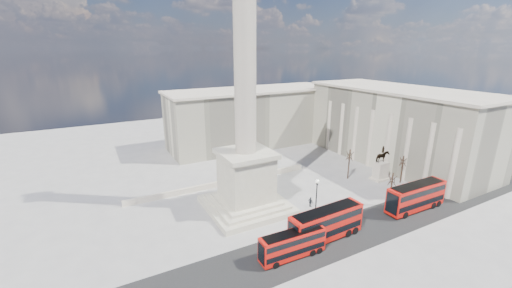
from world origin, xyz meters
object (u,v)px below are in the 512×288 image
object	(u,v)px
red_bus_c	(416,196)
pedestrian_standing	(410,194)
red_bus_b	(326,224)
nelsons_column	(246,140)
red_bus_a	(293,244)
equestrian_statue	(381,168)
victorian_lamp	(316,196)
pedestrian_crossing	(310,202)
pedestrian_walking	(402,196)

from	to	relation	value
red_bus_c	pedestrian_standing	xyz separation A→B (m)	(3.30, 3.48, -1.81)
red_bus_c	red_bus_b	bearing A→B (deg)	179.59
nelsons_column	red_bus_a	xyz separation A→B (m)	(-0.68, -15.77, -10.87)
nelsons_column	pedestrian_standing	size ratio (longest dim) A/B	31.08
pedestrian_standing	equestrian_statue	bearing A→B (deg)	-136.52
red_bus_c	pedestrian_standing	bearing A→B (deg)	47.35
victorian_lamp	equestrian_statue	size ratio (longest dim) A/B	0.94
red_bus_c	pedestrian_crossing	bearing A→B (deg)	149.30
red_bus_a	red_bus_c	distance (m)	27.03
pedestrian_walking	equestrian_statue	bearing A→B (deg)	46.06
red_bus_a	pedestrian_standing	xyz separation A→B (m)	(30.31, 4.27, -1.25)
equestrian_statue	red_bus_b	bearing A→B (deg)	-154.65
pedestrian_walking	pedestrian_crossing	distance (m)	18.20
equestrian_statue	pedestrian_walking	bearing A→B (deg)	-114.91
red_bus_b	red_bus_c	size ratio (longest dim) A/B	1.01
victorian_lamp	equestrian_statue	distance (m)	24.32
red_bus_b	pedestrian_standing	xyz separation A→B (m)	(23.41, 3.07, -1.83)
equestrian_statue	red_bus_a	bearing A→B (deg)	-157.71
pedestrian_crossing	pedestrian_standing	bearing A→B (deg)	-120.46
red_bus_c	pedestrian_walking	world-z (taller)	red_bus_c
equestrian_statue	red_bus_c	bearing A→B (deg)	-113.52
red_bus_a	pedestrian_walking	bearing A→B (deg)	10.52
red_bus_b	red_bus_c	xyz separation A→B (m)	(20.12, -0.41, -0.02)
pedestrian_standing	pedestrian_crossing	bearing A→B (deg)	-51.09
pedestrian_walking	pedestrian_crossing	size ratio (longest dim) A/B	0.85
nelsons_column	red_bus_b	bearing A→B (deg)	-66.91
pedestrian_walking	red_bus_b	bearing A→B (deg)	169.25
victorian_lamp	pedestrian_walking	size ratio (longest dim) A/B	4.53
nelsons_column	pedestrian_walking	world-z (taller)	nelsons_column
red_bus_a	equestrian_statue	world-z (taller)	equestrian_statue
red_bus_b	equestrian_statue	size ratio (longest dim) A/B	1.61
nelsons_column	red_bus_b	distance (m)	18.89
red_bus_c	pedestrian_walking	xyz separation A→B (m)	(1.27, 3.52, -1.80)
red_bus_a	pedestrian_standing	bearing A→B (deg)	9.88
red_bus_c	equestrian_statue	bearing A→B (deg)	67.24
pedestrian_walking	pedestrian_standing	distance (m)	2.03
pedestrian_standing	pedestrian_crossing	size ratio (longest dim) A/B	0.85
red_bus_a	red_bus_c	xyz separation A→B (m)	(27.01, 0.78, 0.56)
red_bus_b	red_bus_c	world-z (taller)	red_bus_b
red_bus_a	pedestrian_crossing	distance (m)	15.35
pedestrian_crossing	red_bus_a	bearing A→B (deg)	120.73
equestrian_statue	pedestrian_standing	bearing A→B (deg)	-103.41
pedestrian_crossing	nelsons_column	bearing A→B (deg)	50.75
red_bus_c	equestrian_statue	distance (m)	13.66
red_bus_c	red_bus_a	bearing A→B (deg)	-177.58
pedestrian_standing	nelsons_column	bearing A→B (deg)	-54.32
equestrian_statue	pedestrian_walking	world-z (taller)	equestrian_statue
nelsons_column	equestrian_statue	size ratio (longest dim) A/B	6.44
pedestrian_walking	red_bus_c	bearing A→B (deg)	-128.85
pedestrian_walking	pedestrian_crossing	xyz separation A→B (m)	(-17.12, 6.18, 0.14)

